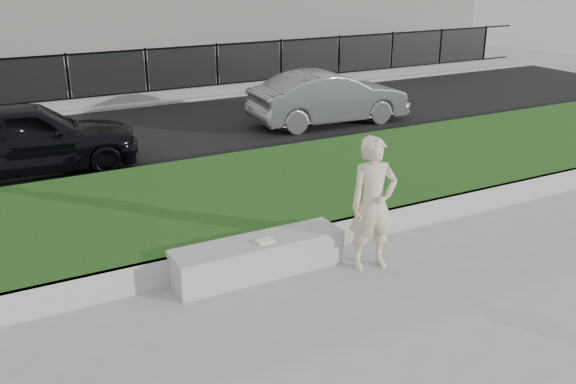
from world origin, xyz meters
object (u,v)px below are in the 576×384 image
stone_bench (258,257)px  car_dark (27,137)px  book (265,241)px  car_silver (329,98)px  man (373,204)px

stone_bench → car_dark: size_ratio=0.57×
book → car_silver: (5.14, 6.63, 0.21)m
book → stone_bench: bearing=125.2°
book → car_silver: 8.39m
man → car_dark: man is taller
car_dark → car_silver: size_ratio=1.04×
car_dark → car_silver: 7.30m
car_silver → car_dark: bearing=97.7°
man → stone_bench: bearing=168.9°
stone_bench → car_dark: bearing=109.2°
car_silver → man: bearing=155.5°
book → car_dark: 6.43m
stone_bench → man: (1.46, -0.55, 0.68)m
car_dark → man: bearing=-146.1°
man → book: man is taller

